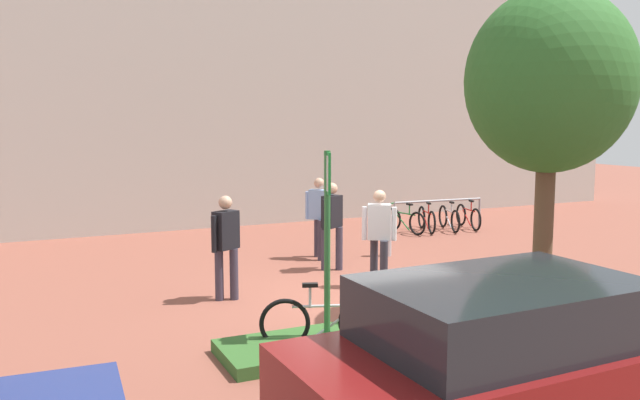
{
  "coord_description": "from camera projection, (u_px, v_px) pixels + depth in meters",
  "views": [
    {
      "loc": [
        -4.89,
        -9.21,
        2.94
      ],
      "look_at": [
        0.33,
        2.06,
        1.4
      ],
      "focal_mm": 36.55,
      "sensor_mm": 36.0,
      "label": 1
    }
  ],
  "objects": [
    {
      "name": "building_facade",
      "position": [
        210.0,
        43.0,
        17.72
      ],
      "size": [
        28.0,
        1.2,
        10.0
      ],
      "primitive_type": "cube",
      "color": "#B2ADA3",
      "rests_on": "ground"
    },
    {
      "name": "bollard_steel",
      "position": [
        388.0,
        235.0,
        14.03
      ],
      "size": [
        0.16,
        0.16,
        0.9
      ],
      "primitive_type": "cylinder",
      "color": "#ADADB2",
      "rests_on": "ground"
    },
    {
      "name": "person_suited_navy",
      "position": [
        332.0,
        220.0,
        12.66
      ],
      "size": [
        0.55,
        0.4,
        1.72
      ],
      "color": "#383342",
      "rests_on": "ground"
    },
    {
      "name": "ground_plane",
      "position": [
        354.0,
        299.0,
        10.7
      ],
      "size": [
        60.0,
        60.0,
        0.0
      ],
      "primitive_type": "plane",
      "color": "brown"
    },
    {
      "name": "car_maroon_wagon",
      "position": [
        513.0,
        363.0,
        5.87
      ],
      "size": [
        4.34,
        2.11,
        1.54
      ],
      "color": "maroon",
      "rests_on": "ground"
    },
    {
      "name": "parking_sign_post",
      "position": [
        327.0,
        222.0,
        8.16
      ],
      "size": [
        0.13,
        0.35,
        2.56
      ],
      "color": "#2D7238",
      "rests_on": "ground"
    },
    {
      "name": "bike_rack_cluster",
      "position": [
        438.0,
        218.0,
        17.27
      ],
      "size": [
        2.65,
        1.65,
        0.83
      ],
      "color": "#99999E",
      "rests_on": "ground"
    },
    {
      "name": "person_suited_dark",
      "position": [
        226.0,
        241.0,
        10.54
      ],
      "size": [
        0.55,
        0.4,
        1.72
      ],
      "color": "#383342",
      "rests_on": "ground"
    },
    {
      "name": "bike_at_sign",
      "position": [
        324.0,
        321.0,
        8.41
      ],
      "size": [
        1.6,
        0.64,
        0.86
      ],
      "color": "black",
      "rests_on": "ground"
    },
    {
      "name": "planter_strip",
      "position": [
        462.0,
        322.0,
        9.24
      ],
      "size": [
        7.0,
        1.1,
        0.16
      ],
      "primitive_type": "cube",
      "color": "#336028",
      "rests_on": "ground"
    },
    {
      "name": "tree_sidewalk",
      "position": [
        550.0,
        83.0,
        9.27
      ],
      "size": [
        2.4,
        2.4,
        4.81
      ],
      "color": "brown",
      "rests_on": "ground"
    },
    {
      "name": "person_shirt_white",
      "position": [
        379.0,
        232.0,
        11.38
      ],
      "size": [
        0.53,
        0.48,
        1.72
      ],
      "color": "#2D2D38",
      "rests_on": "ground"
    },
    {
      "name": "person_shirt_blue",
      "position": [
        319.0,
        213.0,
        13.72
      ],
      "size": [
        0.48,
        0.51,
        1.72
      ],
      "color": "#383342",
      "rests_on": "ground"
    }
  ]
}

